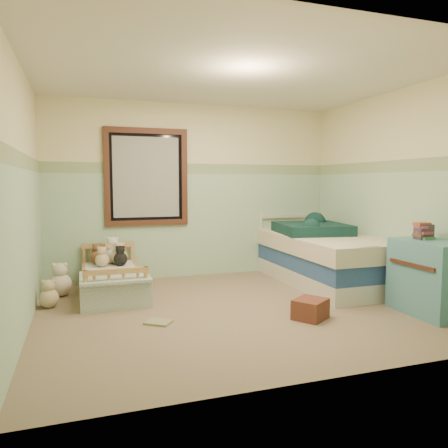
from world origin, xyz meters
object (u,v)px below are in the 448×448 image
object	(u,v)px
plush_floor_cream	(60,285)
plush_floor_tan	(49,298)
red_pillow	(310,309)
twin_bed_frame	(325,276)
floor_book	(159,322)
toddler_bed_frame	(112,287)
dresser	(430,277)

from	to	relation	value
plush_floor_cream	plush_floor_tan	bearing A→B (deg)	-101.58
plush_floor_cream	red_pillow	distance (m)	2.99
twin_bed_frame	floor_book	distance (m)	2.63
toddler_bed_frame	floor_book	xyz separation A→B (m)	(0.35, -1.28, -0.08)
plush_floor_cream	plush_floor_tan	distance (m)	0.49
plush_floor_tan	toddler_bed_frame	bearing A→B (deg)	27.24
dresser	red_pillow	bearing A→B (deg)	168.97
twin_bed_frame	red_pillow	distance (m)	1.61
twin_bed_frame	floor_book	size ratio (longest dim) A/B	8.77
toddler_bed_frame	plush_floor_cream	distance (m)	0.62
toddler_bed_frame	red_pillow	size ratio (longest dim) A/B	4.33
plush_floor_tan	floor_book	distance (m)	1.40
dresser	floor_book	world-z (taller)	dresser
twin_bed_frame	red_pillow	bearing A→B (deg)	-126.96
plush_floor_cream	twin_bed_frame	size ratio (longest dim) A/B	0.13
plush_floor_tan	twin_bed_frame	bearing A→B (deg)	0.45
toddler_bed_frame	plush_floor_tan	world-z (taller)	plush_floor_tan
twin_bed_frame	dresser	size ratio (longest dim) A/B	2.76
plush_floor_tan	dresser	xyz separation A→B (m)	(3.80, -1.50, 0.28)
toddler_bed_frame	dresser	world-z (taller)	dresser
dresser	floor_book	distance (m)	2.84
toddler_bed_frame	plush_floor_tan	size ratio (longest dim) A/B	6.58
plush_floor_tan	floor_book	world-z (taller)	plush_floor_tan
plush_floor_cream	floor_book	size ratio (longest dim) A/B	1.14
plush_floor_cream	twin_bed_frame	xyz separation A→B (m)	(3.40, -0.45, -0.03)
plush_floor_cream	dresser	world-z (taller)	dresser
red_pillow	floor_book	distance (m)	1.52
plush_floor_cream	plush_floor_tan	xyz separation A→B (m)	(-0.10, -0.48, -0.03)
plush_floor_cream	dresser	distance (m)	4.21
dresser	red_pillow	size ratio (longest dim) A/B	2.40
dresser	red_pillow	world-z (taller)	dresser
red_pillow	dresser	bearing A→B (deg)	-11.03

